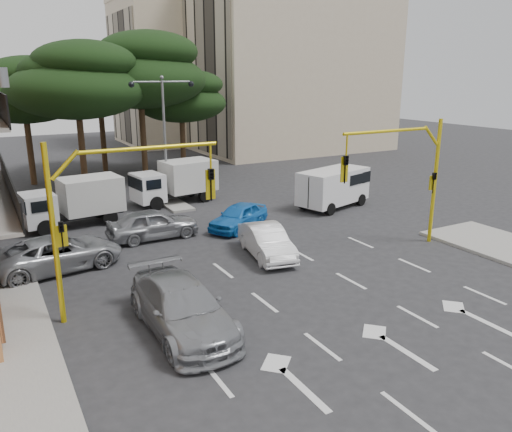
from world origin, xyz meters
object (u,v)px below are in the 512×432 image
(signal_mast_right, at_px, (409,167))
(car_blue_compact, at_px, (239,216))
(car_silver_cross_b, at_px, (153,224))
(signal_mast_left, at_px, (109,203))
(street_lamp_center, at_px, (164,117))
(car_silver_wagon, at_px, (182,307))
(car_silver_cross_a, at_px, (58,253))
(car_white_hatch, at_px, (267,241))
(box_truck_a, at_px, (74,203))
(van_white, at_px, (333,188))
(box_truck_b, at_px, (175,182))

(signal_mast_right, xyz_separation_m, car_blue_compact, (-5.48, 6.50, -3.20))
(car_silver_cross_b, bearing_deg, signal_mast_left, 153.30)
(street_lamp_center, height_order, car_silver_wagon, street_lamp_center)
(car_blue_compact, relative_size, car_silver_cross_a, 0.76)
(street_lamp_center, distance_m, car_blue_compact, 8.98)
(car_white_hatch, distance_m, car_silver_cross_a, 8.97)
(signal_mast_left, distance_m, car_white_hatch, 8.23)
(car_blue_compact, height_order, box_truck_a, box_truck_a)
(car_blue_compact, height_order, car_silver_cross_b, car_silver_cross_b)
(car_silver_wagon, relative_size, box_truck_a, 1.07)
(car_silver_wagon, relative_size, car_silver_cross_a, 1.06)
(signal_mast_right, distance_m, street_lamp_center, 15.65)
(car_silver_cross_b, relative_size, box_truck_a, 0.86)
(street_lamp_center, xyz_separation_m, car_white_hatch, (0.49, -11.89, -4.72))
(signal_mast_right, relative_size, signal_mast_left, 1.00)
(signal_mast_right, height_order, signal_mast_left, same)
(car_white_hatch, height_order, car_silver_wagon, car_silver_wagon)
(signal_mast_right, bearing_deg, signal_mast_left, 180.00)
(street_lamp_center, height_order, van_white, street_lamp_center)
(car_silver_wagon, height_order, car_silver_cross_b, car_silver_wagon)
(box_truck_a, relative_size, box_truck_b, 0.97)
(car_white_hatch, relative_size, car_silver_cross_b, 0.95)
(street_lamp_center, height_order, box_truck_b, street_lamp_center)
(signal_mast_left, distance_m, van_white, 17.33)
(car_silver_wagon, height_order, box_truck_b, box_truck_b)
(signal_mast_right, relative_size, car_silver_cross_b, 1.33)
(car_blue_compact, height_order, van_white, van_white)
(signal_mast_left, distance_m, box_truck_b, 15.51)
(signal_mast_left, relative_size, car_silver_cross_b, 1.33)
(van_white, bearing_deg, box_truck_a, -120.04)
(signal_mast_right, relative_size, car_white_hatch, 1.40)
(signal_mast_right, distance_m, car_silver_wagon, 12.76)
(car_white_hatch, height_order, car_silver_cross_a, car_silver_cross_a)
(car_silver_cross_a, bearing_deg, signal_mast_right, -117.60)
(street_lamp_center, xyz_separation_m, van_white, (8.50, -6.34, -4.22))
(signal_mast_left, height_order, box_truck_a, signal_mast_left)
(car_blue_compact, bearing_deg, signal_mast_right, 10.65)
(car_silver_wagon, height_order, box_truck_a, box_truck_a)
(signal_mast_left, height_order, street_lamp_center, street_lamp_center)
(car_blue_compact, distance_m, box_truck_a, 8.98)
(car_silver_wagon, height_order, van_white, van_white)
(car_blue_compact, height_order, car_silver_cross_a, car_silver_cross_a)
(car_silver_wagon, relative_size, van_white, 1.16)
(car_silver_cross_a, height_order, box_truck_a, box_truck_a)
(car_blue_compact, distance_m, car_silver_cross_b, 4.57)
(signal_mast_left, xyz_separation_m, car_silver_wagon, (1.48, -2.46, -3.07))
(signal_mast_left, xyz_separation_m, van_white, (15.30, 7.67, -2.68))
(box_truck_b, bearing_deg, car_silver_wagon, 153.13)
(street_lamp_center, distance_m, car_silver_cross_a, 12.92)
(signal_mast_left, distance_m, car_blue_compact, 10.89)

